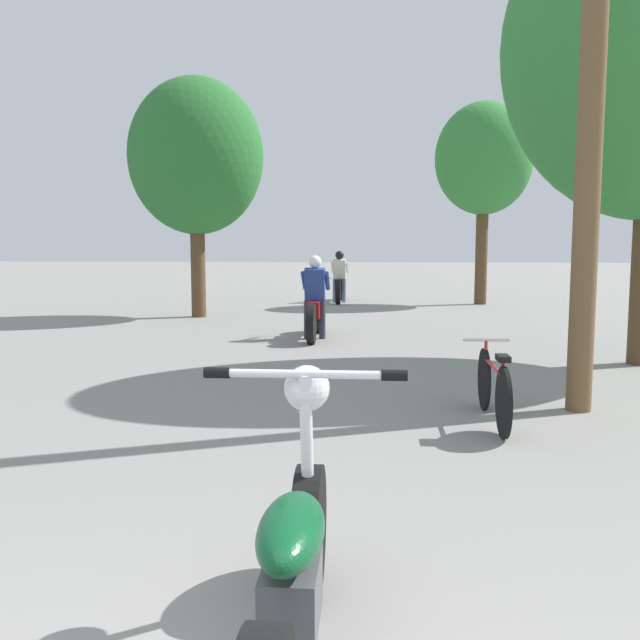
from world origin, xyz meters
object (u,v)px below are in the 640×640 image
Objects in this scene: roadside_tree_right_far at (484,160)px; motorcycle_rider_lead at (315,307)px; motorcycle_rider_far at (339,283)px; motorcycle_foreground at (293,570)px; roadside_tree_left at (196,157)px; bicycle_parked at (493,387)px; utility_pole at (595,19)px.

motorcycle_rider_lead is at bearing -118.99° from roadside_tree_right_far.
roadside_tree_right_far is 5.06m from motorcycle_rider_far.
motorcycle_rider_lead is 7.38m from motorcycle_rider_far.
roadside_tree_right_far reaches higher than motorcycle_foreground.
motorcycle_rider_lead is (2.88, -3.24, -2.96)m from roadside_tree_left.
bicycle_parked is (2.08, -5.41, -0.20)m from motorcycle_rider_lead.
roadside_tree_right_far is 8.65m from motorcycle_rider_lead.
roadside_tree_right_far is at bearing 85.75° from utility_pole.
motorcycle_foreground is (-3.17, -16.15, -3.41)m from roadside_tree_right_far.
roadside_tree_right_far is 3.35× the size of bicycle_parked.
motorcycle_rider_lead is 1.29× the size of bicycle_parked.
roadside_tree_right_far is 1.03× the size of roadside_tree_left.
roadside_tree_left is (-5.87, 8.11, -0.17)m from utility_pole.
roadside_tree_right_far reaches higher than roadside_tree_left.
roadside_tree_right_far is 7.74m from roadside_tree_left.
roadside_tree_left is at bearing -150.92° from roadside_tree_right_far.
utility_pole reaches higher than roadside_tree_right_far.
roadside_tree_left is at bearing 131.60° from motorcycle_rider_lead.
motorcycle_rider_lead is 5.80m from bicycle_parked.
motorcycle_foreground is 16.54m from motorcycle_rider_far.
utility_pole is 3.49m from bicycle_parked.
utility_pole reaches higher than motorcycle_rider_far.
motorcycle_rider_far is (-3.83, 0.38, -3.28)m from roadside_tree_right_far.
motorcycle_rider_far is at bearing 174.40° from roadside_tree_right_far.
bicycle_parked is at bearing -68.94° from motorcycle_rider_lead.
motorcycle_foreground is at bearing -118.15° from utility_pole.
roadside_tree_left is 3.26× the size of bicycle_parked.
bicycle_parked is at bearing -98.24° from roadside_tree_right_far.
motorcycle_rider_far is (-0.66, 16.53, 0.13)m from motorcycle_foreground.
roadside_tree_right_far reaches higher than motorcycle_rider_far.
motorcycle_rider_lead reaches higher than motorcycle_foreground.
roadside_tree_left is at bearing -125.31° from motorcycle_rider_far.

